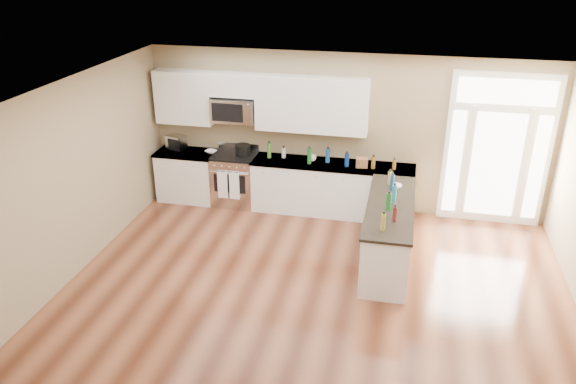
{
  "coord_description": "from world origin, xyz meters",
  "views": [
    {
      "loc": [
        1.07,
        -5.36,
        4.5
      ],
      "look_at": [
        -0.57,
        2.0,
        1.1
      ],
      "focal_mm": 35.0,
      "sensor_mm": 36.0,
      "label": 1
    }
  ],
  "objects_px": {
    "stockpot": "(243,150)",
    "kitchen_range": "(235,179)",
    "peninsula_cabinet": "(388,234)",
    "toaster_oven": "(176,142)"
  },
  "relations": [
    {
      "from": "stockpot",
      "to": "toaster_oven",
      "type": "height_order",
      "value": "toaster_oven"
    },
    {
      "from": "peninsula_cabinet",
      "to": "toaster_oven",
      "type": "height_order",
      "value": "toaster_oven"
    },
    {
      "from": "peninsula_cabinet",
      "to": "kitchen_range",
      "type": "relative_size",
      "value": 2.15
    },
    {
      "from": "kitchen_range",
      "to": "stockpot",
      "type": "relative_size",
      "value": 3.97
    },
    {
      "from": "kitchen_range",
      "to": "toaster_oven",
      "type": "xyz_separation_m",
      "value": [
        -1.14,
        0.08,
        0.6
      ]
    },
    {
      "from": "peninsula_cabinet",
      "to": "kitchen_range",
      "type": "height_order",
      "value": "kitchen_range"
    },
    {
      "from": "kitchen_range",
      "to": "stockpot",
      "type": "height_order",
      "value": "stockpot"
    },
    {
      "from": "peninsula_cabinet",
      "to": "toaster_oven",
      "type": "xyz_separation_m",
      "value": [
        -4.01,
        1.53,
        0.64
      ]
    },
    {
      "from": "peninsula_cabinet",
      "to": "kitchen_range",
      "type": "bearing_deg",
      "value": 153.24
    },
    {
      "from": "stockpot",
      "to": "kitchen_range",
      "type": "bearing_deg",
      "value": -166.21
    }
  ]
}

